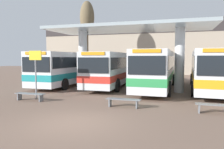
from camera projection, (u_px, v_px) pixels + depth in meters
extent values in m
plane|color=#755B4C|center=(73.00, 123.00, 8.90)|extent=(100.00, 100.00, 0.00)
cube|color=tan|center=(155.00, 47.00, 34.99)|extent=(40.00, 0.50, 8.64)
cube|color=#332D2D|center=(155.00, 27.00, 34.74)|extent=(40.00, 0.58, 2.07)
cylinder|color=silver|center=(83.00, 60.00, 18.95)|extent=(0.73, 0.73, 4.92)
cylinder|color=silver|center=(180.00, 60.00, 16.52)|extent=(0.73, 0.73, 4.92)
cube|color=#93A3A8|center=(128.00, 28.00, 17.54)|extent=(13.03, 5.04, 0.24)
cube|color=silver|center=(69.00, 67.00, 21.26)|extent=(2.65, 10.22, 2.82)
cube|color=black|center=(69.00, 62.00, 21.22)|extent=(2.69, 9.81, 0.90)
cube|color=teal|center=(69.00, 74.00, 21.31)|extent=(2.69, 10.26, 0.51)
cube|color=black|center=(36.00, 65.00, 16.34)|extent=(2.38, 0.07, 1.13)
cube|color=orange|center=(35.00, 53.00, 16.28)|extent=(1.81, 0.06, 0.22)
cylinder|color=black|center=(38.00, 83.00, 18.73)|extent=(0.29, 0.96, 0.96)
cylinder|color=black|center=(65.00, 84.00, 17.96)|extent=(0.29, 0.96, 0.96)
cylinder|color=black|center=(71.00, 77.00, 24.41)|extent=(0.29, 0.96, 0.96)
cylinder|color=black|center=(92.00, 78.00, 23.64)|extent=(0.29, 0.96, 0.96)
cube|color=silver|center=(113.00, 68.00, 20.24)|extent=(2.80, 10.52, 2.74)
cube|color=black|center=(113.00, 62.00, 20.20)|extent=(2.83, 10.10, 0.88)
cube|color=red|center=(113.00, 74.00, 20.29)|extent=(2.84, 10.56, 0.49)
cube|color=black|center=(93.00, 65.00, 15.17)|extent=(2.26, 0.14, 1.10)
cube|color=orange|center=(93.00, 53.00, 15.11)|extent=(1.72, 0.11, 0.22)
cylinder|color=black|center=(88.00, 84.00, 17.56)|extent=(0.32, 1.07, 1.06)
cylinder|color=black|center=(117.00, 85.00, 16.90)|extent=(0.32, 1.07, 1.06)
cylinder|color=black|center=(109.00, 78.00, 23.42)|extent=(0.32, 1.07, 1.06)
cylinder|color=black|center=(132.00, 78.00, 22.76)|extent=(0.32, 1.07, 1.06)
cube|color=silver|center=(157.00, 68.00, 18.37)|extent=(2.46, 11.20, 2.85)
cube|color=black|center=(157.00, 62.00, 18.33)|extent=(2.50, 10.75, 0.91)
cube|color=#2D934C|center=(156.00, 76.00, 18.42)|extent=(2.50, 11.24, 0.51)
cube|color=black|center=(146.00, 65.00, 13.00)|extent=(2.24, 0.07, 1.14)
cube|color=orange|center=(146.00, 51.00, 12.93)|extent=(1.70, 0.05, 0.22)
cylinder|color=black|center=(134.00, 87.00, 15.54)|extent=(0.28, 1.09, 1.08)
cylinder|color=black|center=(169.00, 89.00, 14.80)|extent=(0.28, 1.09, 1.08)
cylinder|color=black|center=(147.00, 79.00, 21.76)|extent=(0.28, 1.09, 1.08)
cylinder|color=black|center=(173.00, 80.00, 21.02)|extent=(0.28, 1.09, 1.08)
cube|color=silver|center=(210.00, 68.00, 17.91)|extent=(2.95, 12.36, 2.86)
cube|color=black|center=(210.00, 62.00, 17.87)|extent=(2.98, 11.87, 0.91)
cube|color=orange|center=(209.00, 76.00, 17.96)|extent=(3.00, 12.40, 0.51)
cube|color=black|center=(220.00, 66.00, 12.08)|extent=(2.38, 0.13, 1.14)
cube|color=orange|center=(220.00, 50.00, 12.01)|extent=(1.81, 0.10, 0.22)
cylinder|color=black|center=(193.00, 89.00, 14.86)|extent=(0.31, 1.09, 1.08)
cylinder|color=black|center=(192.00, 79.00, 21.62)|extent=(0.31, 1.09, 1.08)
cylinder|color=black|center=(221.00, 80.00, 20.76)|extent=(0.31, 1.09, 1.08)
cube|color=slate|center=(30.00, 94.00, 13.46)|extent=(1.98, 0.44, 0.04)
cube|color=slate|center=(20.00, 97.00, 13.72)|extent=(0.07, 0.37, 0.42)
cube|color=slate|center=(41.00, 98.00, 13.24)|extent=(0.07, 0.37, 0.42)
cube|color=slate|center=(123.00, 99.00, 11.66)|extent=(1.86, 0.44, 0.04)
cube|color=slate|center=(110.00, 103.00, 11.91)|extent=(0.07, 0.37, 0.42)
cube|color=slate|center=(137.00, 104.00, 11.45)|extent=(0.07, 0.37, 0.42)
cube|color=slate|center=(215.00, 105.00, 10.31)|extent=(1.75, 0.44, 0.04)
cube|color=slate|center=(199.00, 108.00, 10.54)|extent=(0.07, 0.37, 0.42)
cylinder|color=gray|center=(36.00, 79.00, 14.18)|extent=(0.09, 0.09, 2.50)
cube|color=gold|center=(35.00, 55.00, 14.06)|extent=(0.90, 0.06, 0.60)
cylinder|color=#473A2B|center=(87.00, 51.00, 31.23)|extent=(0.30, 0.30, 7.18)
ellipsoid|color=brown|center=(87.00, 17.00, 30.86)|extent=(2.03, 2.03, 4.47)
cube|color=black|center=(92.00, 69.00, 35.61)|extent=(4.31, 2.14, 1.14)
cube|color=#1E2328|center=(92.00, 64.00, 35.55)|extent=(2.42, 1.85, 0.59)
cylinder|color=black|center=(102.00, 72.00, 36.24)|extent=(0.66, 0.27, 0.65)
cylinder|color=black|center=(98.00, 73.00, 34.47)|extent=(0.66, 0.27, 0.65)
cylinder|color=black|center=(87.00, 72.00, 36.83)|extent=(0.66, 0.27, 0.65)
cylinder|color=black|center=(83.00, 72.00, 35.06)|extent=(0.66, 0.27, 0.65)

